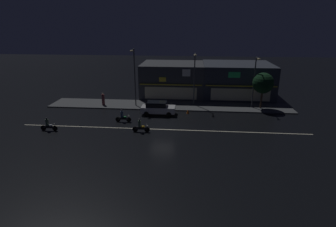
{
  "coord_description": "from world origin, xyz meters",
  "views": [
    {
      "loc": [
        3.18,
        -28.09,
        11.28
      ],
      "look_at": [
        0.41,
        2.47,
        1.05
      ],
      "focal_mm": 29.34,
      "sensor_mm": 36.0,
      "label": 1
    }
  ],
  "objects_px": {
    "streetlamp_west": "(134,73)",
    "motorcycle_following": "(48,125)",
    "motorcycle_opposite_lane": "(123,117)",
    "parked_car_near_kerb": "(158,108)",
    "streetlamp_east": "(255,78)",
    "motorcycle_lead": "(141,126)",
    "pedestrian_on_sidewalk": "(103,100)",
    "traffic_cone": "(188,111)",
    "streetlamp_mid": "(194,75)"
  },
  "relations": [
    {
      "from": "motorcycle_following",
      "to": "motorcycle_lead",
      "type": "bearing_deg",
      "value": -172.3
    },
    {
      "from": "streetlamp_east",
      "to": "motorcycle_opposite_lane",
      "type": "distance_m",
      "value": 18.09
    },
    {
      "from": "streetlamp_mid",
      "to": "motorcycle_lead",
      "type": "bearing_deg",
      "value": -118.7
    },
    {
      "from": "parked_car_near_kerb",
      "to": "streetlamp_mid",
      "type": "bearing_deg",
      "value": 42.87
    },
    {
      "from": "streetlamp_mid",
      "to": "pedestrian_on_sidewalk",
      "type": "distance_m",
      "value": 13.23
    },
    {
      "from": "streetlamp_mid",
      "to": "streetlamp_east",
      "type": "xyz_separation_m",
      "value": [
        7.99,
        -0.56,
        -0.18
      ]
    },
    {
      "from": "streetlamp_east",
      "to": "traffic_cone",
      "type": "bearing_deg",
      "value": -161.28
    },
    {
      "from": "streetlamp_west",
      "to": "streetlamp_mid",
      "type": "height_order",
      "value": "streetlamp_west"
    },
    {
      "from": "streetlamp_mid",
      "to": "pedestrian_on_sidewalk",
      "type": "xyz_separation_m",
      "value": [
        -12.71,
        -1.22,
        -3.48
      ]
    },
    {
      "from": "motorcycle_lead",
      "to": "traffic_cone",
      "type": "relative_size",
      "value": 3.45
    },
    {
      "from": "streetlamp_east",
      "to": "pedestrian_on_sidewalk",
      "type": "distance_m",
      "value": 20.96
    },
    {
      "from": "streetlamp_west",
      "to": "motorcycle_lead",
      "type": "bearing_deg",
      "value": -75.17
    },
    {
      "from": "motorcycle_following",
      "to": "traffic_cone",
      "type": "xyz_separation_m",
      "value": [
        15.02,
        7.37,
        -0.36
      ]
    },
    {
      "from": "streetlamp_west",
      "to": "motorcycle_lead",
      "type": "height_order",
      "value": "streetlamp_west"
    },
    {
      "from": "parked_car_near_kerb",
      "to": "motorcycle_opposite_lane",
      "type": "xyz_separation_m",
      "value": [
        -3.79,
        -3.18,
        -0.24
      ]
    },
    {
      "from": "pedestrian_on_sidewalk",
      "to": "parked_car_near_kerb",
      "type": "xyz_separation_m",
      "value": [
        8.14,
        -3.02,
        -0.06
      ]
    },
    {
      "from": "streetlamp_mid",
      "to": "pedestrian_on_sidewalk",
      "type": "relative_size",
      "value": 4.18
    },
    {
      "from": "streetlamp_east",
      "to": "motorcycle_following",
      "type": "bearing_deg",
      "value": -156.49
    },
    {
      "from": "streetlamp_west",
      "to": "parked_car_near_kerb",
      "type": "height_order",
      "value": "streetlamp_west"
    },
    {
      "from": "streetlamp_west",
      "to": "streetlamp_east",
      "type": "height_order",
      "value": "streetlamp_west"
    },
    {
      "from": "streetlamp_east",
      "to": "motorcycle_lead",
      "type": "bearing_deg",
      "value": -144.34
    },
    {
      "from": "motorcycle_following",
      "to": "motorcycle_opposite_lane",
      "type": "xyz_separation_m",
      "value": [
        7.41,
        3.47,
        0.0
      ]
    },
    {
      "from": "streetlamp_west",
      "to": "streetlamp_mid",
      "type": "bearing_deg",
      "value": 8.01
    },
    {
      "from": "motorcycle_lead",
      "to": "pedestrian_on_sidewalk",
      "type": "bearing_deg",
      "value": -52.73
    },
    {
      "from": "motorcycle_lead",
      "to": "traffic_cone",
      "type": "height_order",
      "value": "motorcycle_lead"
    },
    {
      "from": "streetlamp_west",
      "to": "traffic_cone",
      "type": "bearing_deg",
      "value": -17.83
    },
    {
      "from": "streetlamp_east",
      "to": "motorcycle_lead",
      "type": "distance_m",
      "value": 17.19
    },
    {
      "from": "streetlamp_west",
      "to": "parked_car_near_kerb",
      "type": "xyz_separation_m",
      "value": [
        3.55,
        -3.1,
        -3.85
      ]
    },
    {
      "from": "streetlamp_east",
      "to": "traffic_cone",
      "type": "relative_size",
      "value": 12.58
    },
    {
      "from": "motorcycle_following",
      "to": "pedestrian_on_sidewalk",
      "type": "bearing_deg",
      "value": -102.83
    },
    {
      "from": "streetlamp_mid",
      "to": "motorcycle_opposite_lane",
      "type": "xyz_separation_m",
      "value": [
        -8.35,
        -7.42,
        -3.78
      ]
    },
    {
      "from": "pedestrian_on_sidewalk",
      "to": "traffic_cone",
      "type": "xyz_separation_m",
      "value": [
        11.97,
        -2.3,
        -0.66
      ]
    },
    {
      "from": "parked_car_near_kerb",
      "to": "traffic_cone",
      "type": "relative_size",
      "value": 7.82
    },
    {
      "from": "streetlamp_east",
      "to": "motorcycle_following",
      "type": "distance_m",
      "value": 26.14
    },
    {
      "from": "parked_car_near_kerb",
      "to": "pedestrian_on_sidewalk",
      "type": "bearing_deg",
      "value": 159.64
    },
    {
      "from": "pedestrian_on_sidewalk",
      "to": "motorcycle_lead",
      "type": "xyz_separation_m",
      "value": [
        7.03,
        -9.14,
        -0.3
      ]
    },
    {
      "from": "streetlamp_west",
      "to": "motorcycle_following",
      "type": "xyz_separation_m",
      "value": [
        -7.65,
        -9.75,
        -4.09
      ]
    },
    {
      "from": "streetlamp_mid",
      "to": "pedestrian_on_sidewalk",
      "type": "bearing_deg",
      "value": -174.52
    },
    {
      "from": "pedestrian_on_sidewalk",
      "to": "motorcycle_opposite_lane",
      "type": "xyz_separation_m",
      "value": [
        4.35,
        -6.2,
        -0.3
      ]
    },
    {
      "from": "parked_car_near_kerb",
      "to": "motorcycle_following",
      "type": "bearing_deg",
      "value": -149.29
    },
    {
      "from": "streetlamp_mid",
      "to": "pedestrian_on_sidewalk",
      "type": "height_order",
      "value": "streetlamp_mid"
    },
    {
      "from": "motorcycle_opposite_lane",
      "to": "parked_car_near_kerb",
      "type": "bearing_deg",
      "value": 41.93
    },
    {
      "from": "streetlamp_east",
      "to": "pedestrian_on_sidewalk",
      "type": "height_order",
      "value": "streetlamp_east"
    },
    {
      "from": "pedestrian_on_sidewalk",
      "to": "streetlamp_west",
      "type": "bearing_deg",
      "value": 60.34
    },
    {
      "from": "parked_car_near_kerb",
      "to": "traffic_cone",
      "type": "xyz_separation_m",
      "value": [
        3.83,
        0.73,
        -0.59
      ]
    },
    {
      "from": "streetlamp_east",
      "to": "parked_car_near_kerb",
      "type": "height_order",
      "value": "streetlamp_east"
    },
    {
      "from": "pedestrian_on_sidewalk",
      "to": "motorcycle_opposite_lane",
      "type": "bearing_deg",
      "value": 4.43
    },
    {
      "from": "streetlamp_west",
      "to": "motorcycle_opposite_lane",
      "type": "bearing_deg",
      "value": -92.2
    },
    {
      "from": "motorcycle_following",
      "to": "motorcycle_opposite_lane",
      "type": "height_order",
      "value": "same"
    },
    {
      "from": "parked_car_near_kerb",
      "to": "traffic_cone",
      "type": "distance_m",
      "value": 3.94
    }
  ]
}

